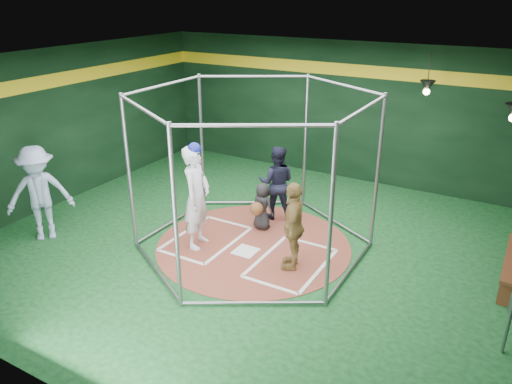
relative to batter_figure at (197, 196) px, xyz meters
The scene contains 12 objects.
room_shell 1.29m from the batter_figure, 29.27° to the left, with size 10.10×9.10×3.53m.
clay_disc 1.49m from the batter_figure, 28.90° to the left, with size 3.80×3.80×0.01m, color brown.
home_plate 1.41m from the batter_figure, 13.12° to the left, with size 0.43×0.43×0.01m, color white.
batter_box_left 1.06m from the batter_figure, 92.07° to the left, with size 1.17×1.77×0.01m.
batter_box_right 2.17m from the batter_figure, ahead, with size 1.17×1.77×0.01m.
batting_cage 1.17m from the batter_figure, 28.90° to the left, with size 4.05×4.67×3.00m.
pendant_lamp_near 5.45m from the batter_figure, 52.68° to the left, with size 0.34×0.34×0.90m.
batter_figure is the anchor object (origin of this frame).
visitor_leopard 1.97m from the batter_figure, ahead, with size 0.95×0.40×1.62m, color tan.
catcher_figure 1.52m from the batter_figure, 59.44° to the left, with size 0.53×0.59×1.00m.
umpire 2.03m from the batter_figure, 68.97° to the left, with size 0.79×0.61×1.62m, color black.
bystander_blue 3.14m from the batter_figure, 156.18° to the right, with size 1.24×0.71×1.92m, color #9AADCC.
Camera 1 is at (4.34, -7.47, 4.72)m, focal length 35.00 mm.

